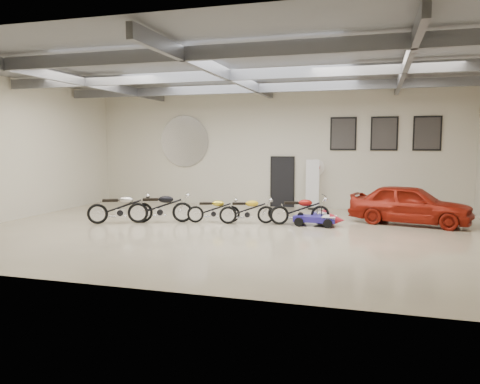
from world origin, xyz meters
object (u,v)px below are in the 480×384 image
(motorcycle_silver, at_px, (120,207))
(motorcycle_yellow, at_px, (247,210))
(motorcycle_red, at_px, (300,209))
(vintage_car, at_px, (410,204))
(go_kart, at_px, (319,217))
(banner_stand, at_px, (312,185))
(motorcycle_gold, at_px, (214,209))
(motorcycle_black, at_px, (160,206))

(motorcycle_silver, distance_m, motorcycle_yellow, 4.32)
(motorcycle_red, xyz_separation_m, vintage_car, (3.54, 1.14, 0.16))
(motorcycle_silver, xyz_separation_m, go_kart, (6.57, 1.38, -0.25))
(motorcycle_yellow, relative_size, vintage_car, 0.47)
(banner_stand, height_order, vintage_car, banner_stand)
(motorcycle_gold, bearing_deg, motorcycle_silver, -179.87)
(motorcycle_silver, bearing_deg, banner_stand, 13.94)
(motorcycle_yellow, height_order, go_kart, motorcycle_yellow)
(motorcycle_red, bearing_deg, motorcycle_yellow, 171.87)
(motorcycle_yellow, bearing_deg, motorcycle_gold, 164.17)
(motorcycle_silver, distance_m, motorcycle_black, 1.35)
(banner_stand, bearing_deg, motorcycle_gold, -129.99)
(go_kart, bearing_deg, vintage_car, 26.13)
(motorcycle_black, bearing_deg, motorcycle_silver, -179.66)
(motorcycle_black, xyz_separation_m, motorcycle_gold, (1.74, 0.55, -0.10))
(banner_stand, relative_size, motorcycle_red, 1.01)
(motorcycle_black, xyz_separation_m, motorcycle_red, (4.66, 0.97, -0.05))
(motorcycle_silver, relative_size, motorcycle_gold, 1.20)
(motorcycle_yellow, distance_m, vintage_car, 5.49)
(go_kart, bearing_deg, motorcycle_red, 174.50)
(motorcycle_silver, relative_size, motorcycle_yellow, 1.15)
(motorcycle_silver, xyz_separation_m, motorcycle_gold, (2.99, 1.05, -0.09))
(motorcycle_gold, relative_size, go_kart, 1.06)
(motorcycle_yellow, distance_m, motorcycle_red, 1.78)
(motorcycle_black, xyz_separation_m, vintage_car, (8.20, 2.11, 0.11))
(motorcycle_black, bearing_deg, motorcycle_yellow, -9.21)
(motorcycle_red, distance_m, vintage_car, 3.73)
(motorcycle_black, height_order, motorcycle_red, motorcycle_black)
(motorcycle_black, distance_m, motorcycle_yellow, 2.98)
(go_kart, bearing_deg, motorcycle_gold, -171.94)
(motorcycle_yellow, xyz_separation_m, motorcycle_red, (1.74, 0.33, 0.03))
(motorcycle_yellow, bearing_deg, vintage_car, -4.62)
(banner_stand, bearing_deg, vintage_car, -41.01)
(motorcycle_silver, bearing_deg, go_kart, -15.93)
(motorcycle_silver, height_order, motorcycle_yellow, motorcycle_silver)
(banner_stand, height_order, motorcycle_yellow, banner_stand)
(banner_stand, bearing_deg, motorcycle_silver, -143.89)
(banner_stand, relative_size, motorcycle_silver, 0.93)
(motorcycle_black, distance_m, motorcycle_gold, 1.83)
(motorcycle_gold, distance_m, motorcycle_red, 2.95)
(motorcycle_gold, relative_size, vintage_car, 0.45)
(motorcycle_black, relative_size, motorcycle_red, 1.09)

